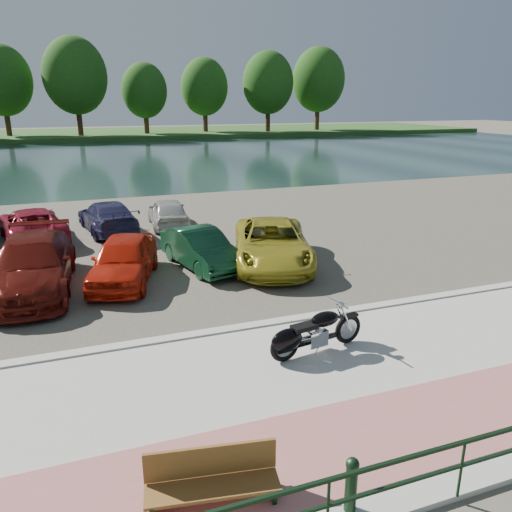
{
  "coord_description": "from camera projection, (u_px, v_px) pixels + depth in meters",
  "views": [
    {
      "loc": [
        -4.46,
        -8.23,
        5.27
      ],
      "look_at": [
        0.07,
        4.21,
        1.1
      ],
      "focal_mm": 35.0,
      "sensor_mm": 36.0,
      "label": 1
    }
  ],
  "objects": [
    {
      "name": "parking_lot",
      "position": [
        197.0,
        234.0,
        20.26
      ],
      "size": [
        60.0,
        18.0,
        0.04
      ],
      "primitive_type": "cube",
      "color": "#413D34",
      "rests_on": "ground"
    },
    {
      "name": "car_3",
      "position": [
        32.0,
        265.0,
        14.05
      ],
      "size": [
        2.47,
        5.37,
        1.52
      ],
      "primitive_type": "imported",
      "rotation": [
        0.0,
        0.0,
        -0.07
      ],
      "color": "#57120C",
      "rests_on": "parking_lot"
    },
    {
      "name": "car_10",
      "position": [
        32.0,
        224.0,
        19.16
      ],
      "size": [
        2.95,
        4.89,
        1.27
      ],
      "primitive_type": "imported",
      "rotation": [
        0.0,
        0.0,
        3.33
      ],
      "color": "maroon",
      "rests_on": "parking_lot"
    },
    {
      "name": "car_5",
      "position": [
        201.0,
        249.0,
        16.1
      ],
      "size": [
        2.12,
        3.97,
        1.24
      ],
      "primitive_type": "imported",
      "rotation": [
        0.0,
        0.0,
        0.22
      ],
      "color": "#0F3720",
      "rests_on": "parking_lot"
    },
    {
      "name": "far_bank",
      "position": [
        101.0,
        134.0,
        74.84
      ],
      "size": [
        120.0,
        24.0,
        0.6
      ],
      "primitive_type": "cube",
      "color": "#1E4619",
      "rests_on": "ground"
    },
    {
      "name": "promenade",
      "position": [
        346.0,
        386.0,
        9.5
      ],
      "size": [
        60.0,
        6.0,
        0.1
      ],
      "primitive_type": "cube",
      "color": "#B2B0A8",
      "rests_on": "ground"
    },
    {
      "name": "park_bench",
      "position": [
        212.0,
        477.0,
        6.69
      ],
      "size": [
        1.85,
        0.74,
        0.72
      ],
      "rotation": [
        0.0,
        0.0,
        -0.17
      ],
      "color": "brown",
      "rests_on": "promenade"
    },
    {
      "name": "ground",
      "position": [
        322.0,
        363.0,
        10.41
      ],
      "size": [
        200.0,
        200.0,
        0.0
      ],
      "primitive_type": "plane",
      "color": "#595447",
      "rests_on": "ground"
    },
    {
      "name": "river",
      "position": [
        123.0,
        159.0,
        46.25
      ],
      "size": [
        120.0,
        40.0,
        0.0
      ],
      "primitive_type": "cube",
      "color": "#192E2C",
      "rests_on": "ground"
    },
    {
      "name": "car_6",
      "position": [
        272.0,
        243.0,
        16.33
      ],
      "size": [
        3.8,
        5.63,
        1.43
      ],
      "primitive_type": "imported",
      "rotation": [
        0.0,
        0.0,
        -0.3
      ],
      "color": "#ABA227",
      "rests_on": "parking_lot"
    },
    {
      "name": "motorcycle",
      "position": [
        309.0,
        334.0,
        10.46
      ],
      "size": [
        2.32,
        0.81,
        1.05
      ],
      "rotation": [
        0.0,
        0.0,
        0.16
      ],
      "color": "black",
      "rests_on": "promenade"
    },
    {
      "name": "kerb",
      "position": [
        284.0,
        322.0,
        12.18
      ],
      "size": [
        60.0,
        0.3,
        0.14
      ],
      "primitive_type": "cube",
      "color": "#B2B0A8",
      "rests_on": "ground"
    },
    {
      "name": "pink_path",
      "position": [
        392.0,
        430.0,
        8.14
      ],
      "size": [
        60.0,
        2.0,
        0.01
      ],
      "primitive_type": "cube",
      "color": "#9E5C59",
      "rests_on": "promenade"
    },
    {
      "name": "car_12",
      "position": [
        168.0,
        213.0,
        21.18
      ],
      "size": [
        1.67,
        3.75,
        1.25
      ],
      "primitive_type": "imported",
      "rotation": [
        0.0,
        0.0,
        3.09
      ],
      "color": "#B8B9B4",
      "rests_on": "parking_lot"
    },
    {
      "name": "railing",
      "position": [
        463.0,
        454.0,
        6.59
      ],
      "size": [
        24.04,
        0.05,
        0.9
      ],
      "color": "black",
      "rests_on": "promenade"
    },
    {
      "name": "far_trees",
      "position": [
        132.0,
        82.0,
        68.54
      ],
      "size": [
        70.25,
        10.68,
        12.52
      ],
      "color": "#392314",
      "rests_on": "far_bank"
    },
    {
      "name": "car_11",
      "position": [
        108.0,
        217.0,
        20.4
      ],
      "size": [
        2.43,
        4.62,
        1.28
      ],
      "primitive_type": "imported",
      "rotation": [
        0.0,
        0.0,
        3.29
      ],
      "color": "#2A294F",
      "rests_on": "parking_lot"
    },
    {
      "name": "bollards",
      "position": [
        340.0,
        485.0,
        6.39
      ],
      "size": [
        10.68,
        0.18,
        0.81
      ],
      "color": "black",
      "rests_on": "promenade"
    },
    {
      "name": "car_4",
      "position": [
        124.0,
        259.0,
        14.79
      ],
      "size": [
        2.73,
        4.35,
        1.38
      ],
      "primitive_type": "imported",
      "rotation": [
        0.0,
        0.0,
        -0.29
      ],
      "color": "red",
      "rests_on": "parking_lot"
    }
  ]
}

